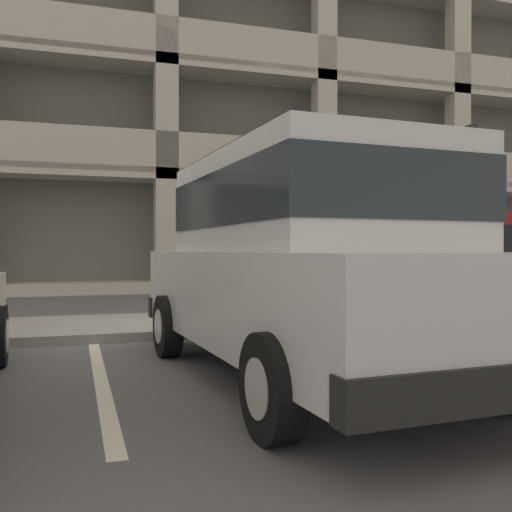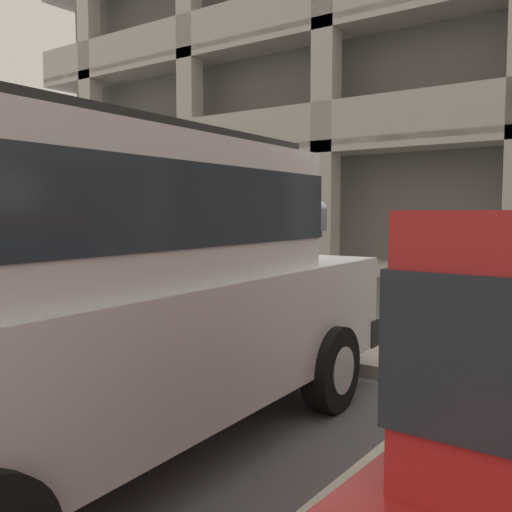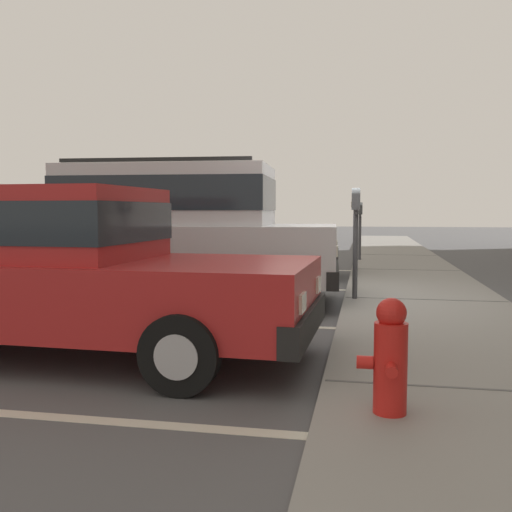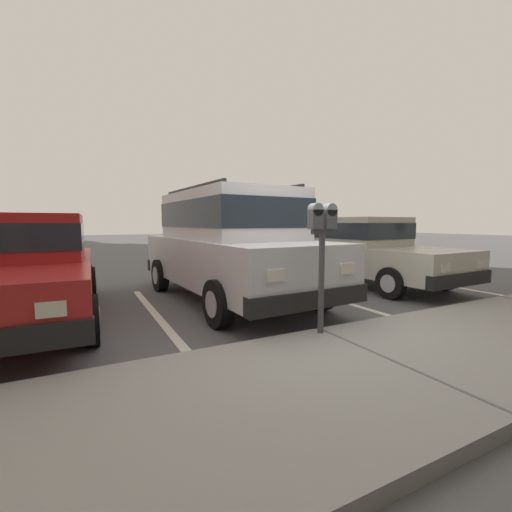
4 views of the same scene
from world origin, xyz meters
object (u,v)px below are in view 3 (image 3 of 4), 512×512
(red_sedan, at_px, (222,236))
(fire_hydrant, at_px, (390,357))
(silver_suv, at_px, (171,228))
(parking_meter_near, at_px, (356,217))
(dark_hatchback, at_px, (58,267))
(parking_meter_far, at_px, (360,217))

(red_sedan, distance_m, fire_hydrant, 8.46)
(silver_suv, xyz_separation_m, parking_meter_near, (-0.05, 2.64, 0.16))
(red_sedan, xyz_separation_m, fire_hydrant, (7.88, 3.05, -0.36))
(silver_suv, height_order, fire_hydrant, silver_suv)
(dark_hatchback, height_order, parking_meter_far, dark_hatchback)
(parking_meter_near, distance_m, parking_meter_far, 6.33)
(red_sedan, height_order, dark_hatchback, same)
(parking_meter_near, height_order, fire_hydrant, parking_meter_near)
(parking_meter_far, distance_m, fire_hydrant, 10.85)
(fire_hydrant, bearing_deg, parking_meter_near, -176.22)
(silver_suv, distance_m, parking_meter_far, 6.90)
(dark_hatchback, distance_m, fire_hydrant, 3.21)
(red_sedan, bearing_deg, silver_suv, -0.06)
(silver_suv, distance_m, parking_meter_near, 2.64)
(dark_hatchback, bearing_deg, parking_meter_far, 166.30)
(silver_suv, bearing_deg, parking_meter_near, 87.81)
(red_sedan, relative_size, parking_meter_near, 2.98)
(parking_meter_far, bearing_deg, fire_hydrant, 1.64)
(silver_suv, height_order, parking_meter_near, silver_suv)
(silver_suv, height_order, parking_meter_far, silver_suv)
(dark_hatchback, relative_size, parking_meter_near, 2.98)
(dark_hatchback, distance_m, parking_meter_far, 9.89)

